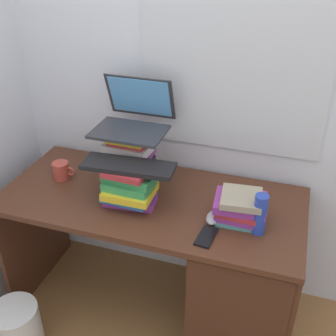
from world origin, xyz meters
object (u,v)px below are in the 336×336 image
(desk, at_px, (221,269))
(book_stack_keyboard_riser, at_px, (129,187))
(mug, at_px, (61,170))
(keyboard, at_px, (128,166))
(book_stack_side, at_px, (240,207))
(wastebasket, at_px, (18,329))
(laptop, at_px, (134,117))
(computer_mouse, at_px, (213,218))
(book_stack_tall, at_px, (130,159))
(water_bottle, at_px, (260,214))
(cell_phone, at_px, (206,237))

(desk, xyz_separation_m, book_stack_keyboard_riser, (-0.45, -0.05, 0.43))
(mug, bearing_deg, keyboard, -13.60)
(book_stack_side, xyz_separation_m, wastebasket, (-0.99, -0.42, -0.68))
(laptop, xyz_separation_m, mug, (-0.36, -0.14, -0.29))
(computer_mouse, bearing_deg, desk, 50.49)
(desk, bearing_deg, book_stack_tall, 166.62)
(book_stack_side, bearing_deg, laptop, 159.81)
(book_stack_keyboard_riser, relative_size, keyboard, 0.60)
(water_bottle, bearing_deg, desk, 153.07)
(desk, xyz_separation_m, keyboard, (-0.45, -0.05, 0.54))
(laptop, relative_size, mug, 2.83)
(book_stack_side, height_order, wastebasket, book_stack_side)
(keyboard, bearing_deg, laptop, 100.88)
(mug, xyz_separation_m, cell_phone, (0.83, -0.23, -0.04))
(desk, xyz_separation_m, book_stack_tall, (-0.52, 0.12, 0.48))
(book_stack_tall, bearing_deg, mug, -168.99)
(book_stack_side, xyz_separation_m, laptop, (-0.57, 0.21, 0.26))
(book_stack_tall, bearing_deg, keyboard, -69.34)
(mug, height_order, wastebasket, mug)
(water_bottle, bearing_deg, book_stack_side, 149.67)
(wastebasket, bearing_deg, keyboard, 39.62)
(book_stack_side, relative_size, laptop, 0.70)
(desk, bearing_deg, book_stack_side, -21.04)
(cell_phone, bearing_deg, laptop, 147.27)
(book_stack_side, relative_size, wastebasket, 0.88)
(mug, bearing_deg, laptop, 20.53)
(book_stack_side, xyz_separation_m, cell_phone, (-0.11, -0.16, -0.07))
(desk, height_order, book_stack_tall, book_stack_tall)
(desk, height_order, wastebasket, desk)
(keyboard, relative_size, computer_mouse, 4.04)
(book_stack_tall, height_order, book_stack_keyboard_riser, book_stack_tall)
(water_bottle, bearing_deg, computer_mouse, 175.01)
(keyboard, distance_m, computer_mouse, 0.44)
(desk, xyz_separation_m, mug, (-0.88, 0.05, 0.38))
(computer_mouse, distance_m, mug, 0.84)
(book_stack_keyboard_riser, xyz_separation_m, water_bottle, (0.60, -0.02, 0.00))
(desk, relative_size, cell_phone, 10.77)
(keyboard, height_order, cell_phone, keyboard)
(cell_phone, distance_m, wastebasket, 1.10)
(book_stack_keyboard_riser, distance_m, water_bottle, 0.60)
(desk, distance_m, book_stack_side, 0.42)
(computer_mouse, xyz_separation_m, wastebasket, (-0.88, -0.39, -0.62))
(book_stack_keyboard_riser, bearing_deg, laptop, 104.57)
(computer_mouse, height_order, wastebasket, computer_mouse)
(laptop, xyz_separation_m, wastebasket, (-0.41, -0.63, -0.95))
(keyboard, distance_m, wastebasket, 1.02)
(book_stack_side, xyz_separation_m, water_bottle, (0.09, -0.05, 0.02))
(book_stack_keyboard_riser, distance_m, keyboard, 0.11)
(keyboard, xyz_separation_m, cell_phone, (0.40, -0.13, -0.20))
(keyboard, bearing_deg, desk, 2.30)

